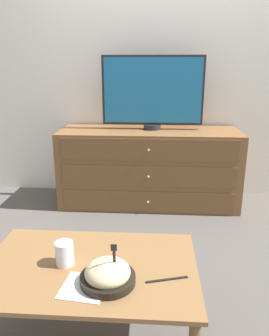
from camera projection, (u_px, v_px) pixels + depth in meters
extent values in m
plane|color=#56514C|center=(162.00, 191.00, 3.36)|extent=(12.00, 12.00, 0.00)
cube|color=white|center=(166.00, 58.00, 3.00)|extent=(12.00, 0.05, 2.60)
cube|color=brown|center=(149.00, 167.00, 2.99)|extent=(1.59, 0.52, 0.69)
cube|color=brown|center=(148.00, 202.00, 2.80)|extent=(1.46, 0.01, 0.18)
sphere|color=tan|center=(148.00, 202.00, 2.80)|extent=(0.02, 0.02, 0.02)
cube|color=brown|center=(148.00, 177.00, 2.73)|extent=(1.46, 0.01, 0.18)
sphere|color=tan|center=(148.00, 177.00, 2.73)|extent=(0.02, 0.02, 0.02)
cube|color=brown|center=(148.00, 150.00, 2.67)|extent=(1.46, 0.01, 0.18)
sphere|color=tan|center=(148.00, 150.00, 2.66)|extent=(0.02, 0.02, 0.02)
cylinder|color=#232328|center=(152.00, 127.00, 2.92)|extent=(0.15, 0.15, 0.04)
cube|color=#232328|center=(153.00, 91.00, 2.83)|extent=(0.88, 0.04, 0.59)
cube|color=#1E6B9E|center=(153.00, 91.00, 2.81)|extent=(0.84, 0.01, 0.55)
cube|color=olive|center=(89.00, 267.00, 1.45)|extent=(0.95, 0.62, 0.02)
cylinder|color=brown|center=(21.00, 266.00, 1.79)|extent=(0.04, 0.04, 0.36)
cylinder|color=brown|center=(182.00, 272.00, 1.74)|extent=(0.04, 0.04, 0.36)
cylinder|color=black|center=(108.00, 279.00, 1.33)|extent=(0.23, 0.23, 0.03)
ellipsoid|color=beige|center=(108.00, 272.00, 1.32)|extent=(0.19, 0.19, 0.10)
cube|color=black|center=(114.00, 261.00, 1.31)|extent=(0.02, 0.06, 0.16)
cube|color=black|center=(114.00, 248.00, 1.26)|extent=(0.03, 0.02, 0.03)
cylinder|color=#9E6638|center=(65.00, 257.00, 1.45)|extent=(0.07, 0.07, 0.07)
cylinder|color=white|center=(64.00, 253.00, 1.44)|extent=(0.08, 0.08, 0.11)
cube|color=white|center=(84.00, 287.00, 1.31)|extent=(0.19, 0.19, 0.00)
cube|color=black|center=(167.00, 280.00, 1.35)|extent=(0.18, 0.06, 0.01)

